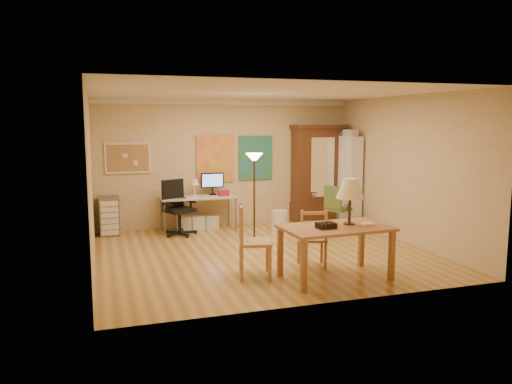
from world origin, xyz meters
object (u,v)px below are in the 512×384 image
object	(u,v)px
armoire	(318,180)
bookshelf	(348,181)
dining_table	(341,216)
office_chair_black	(179,220)
computer_desk	(199,209)
office_chair_green	(337,218)

from	to	relation	value
armoire	bookshelf	bearing A→B (deg)	-40.39
dining_table	bookshelf	world-z (taller)	bookshelf
dining_table	armoire	distance (m)	4.10
office_chair_black	bookshelf	distance (m)	3.76
bookshelf	office_chair_black	bearing A→B (deg)	179.71
armoire	bookshelf	size ratio (longest dim) A/B	1.13
computer_desk	bookshelf	distance (m)	3.28
computer_desk	office_chair_black	size ratio (longest dim) A/B	1.42
armoire	office_chair_green	bearing A→B (deg)	-89.57
computer_desk	armoire	distance (m)	2.75
office_chair_black	armoire	size ratio (longest dim) A/B	0.50
dining_table	armoire	world-z (taller)	armoire
computer_desk	office_chair_black	bearing A→B (deg)	-145.07
bookshelf	office_chair_green	bearing A→B (deg)	-133.87
dining_table	office_chair_black	distance (m)	3.91
dining_table	armoire	size ratio (longest dim) A/B	0.72
dining_table	computer_desk	world-z (taller)	dining_table
dining_table	bookshelf	size ratio (longest dim) A/B	0.82
office_chair_green	computer_desk	bearing A→B (deg)	161.89
dining_table	computer_desk	bearing A→B (deg)	109.06
computer_desk	armoire	world-z (taller)	armoire
office_chair_black	dining_table	bearing A→B (deg)	-62.50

